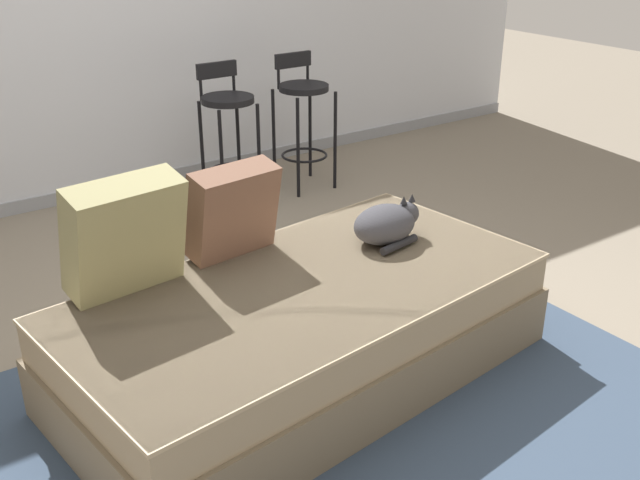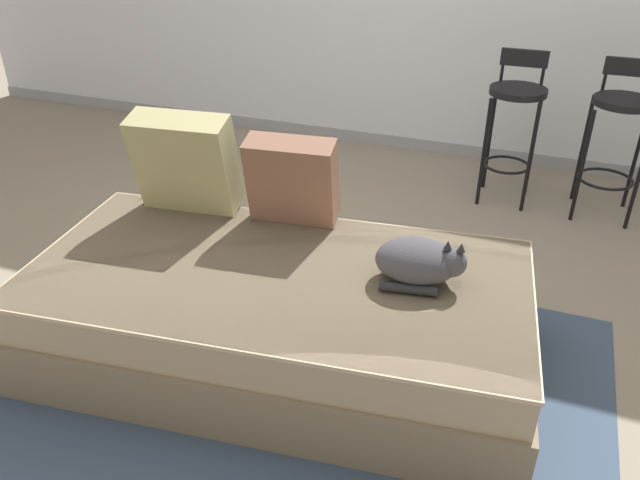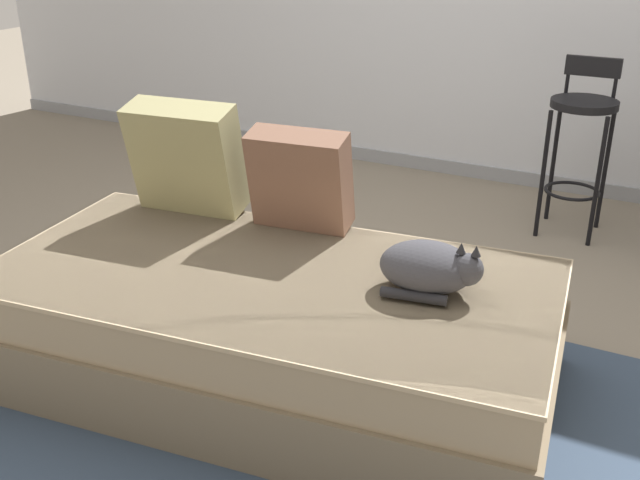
{
  "view_description": "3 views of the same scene",
  "coord_description": "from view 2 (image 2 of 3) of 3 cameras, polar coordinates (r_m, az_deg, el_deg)",
  "views": [
    {
      "loc": [
        -1.5,
        -2.66,
        1.87
      ],
      "look_at": [
        0.15,
        -0.3,
        0.56
      ],
      "focal_mm": 42.0,
      "sensor_mm": 36.0,
      "label": 1
    },
    {
      "loc": [
        0.91,
        -2.31,
        1.8
      ],
      "look_at": [
        0.15,
        -0.3,
        0.56
      ],
      "focal_mm": 35.0,
      "sensor_mm": 36.0,
      "label": 2
    },
    {
      "loc": [
        1.25,
        -2.44,
        1.63
      ],
      "look_at": [
        0.15,
        -0.3,
        0.56
      ],
      "focal_mm": 42.0,
      "sensor_mm": 36.0,
      "label": 3
    }
  ],
  "objects": [
    {
      "name": "wall_baseboard_trim",
      "position": [
        4.92,
        8.72,
        8.68
      ],
      "size": [
        8.0,
        0.02,
        0.09
      ],
      "primitive_type": "cube",
      "color": "gray",
      "rests_on": "ground"
    },
    {
      "name": "area_rug",
      "position": [
        2.58,
        -6.47,
        -14.49
      ],
      "size": [
        2.74,
        2.13,
        0.01
      ],
      "primitive_type": "cube",
      "color": "#334256",
      "rests_on": "ground"
    },
    {
      "name": "bar_stool_near_window",
      "position": [
        4.07,
        17.4,
        11.11
      ],
      "size": [
        0.34,
        0.34,
        0.93
      ],
      "color": "black",
      "rests_on": "ground"
    },
    {
      "name": "throw_pillow_corner",
      "position": [
        2.94,
        -12.18,
        6.93
      ],
      "size": [
        0.48,
        0.31,
        0.48
      ],
      "color": "#847F56",
      "rests_on": "couch"
    },
    {
      "name": "bar_stool_by_doorway",
      "position": [
        4.09,
        25.6,
        9.38
      ],
      "size": [
        0.34,
        0.34,
        0.93
      ],
      "color": "black",
      "rests_on": "ground"
    },
    {
      "name": "throw_pillow_middle",
      "position": [
        2.78,
        -2.54,
        5.44
      ],
      "size": [
        0.41,
        0.26,
        0.41
      ],
      "color": "brown",
      "rests_on": "couch"
    },
    {
      "name": "ground_plane",
      "position": [
        3.07,
        -0.66,
        -6.02
      ],
      "size": [
        16.0,
        16.0,
        0.0
      ],
      "primitive_type": "plane",
      "color": "slate",
      "rests_on": "ground"
    },
    {
      "name": "cat",
      "position": [
        2.44,
        9.1,
        -1.94
      ],
      "size": [
        0.37,
        0.29,
        0.2
      ],
      "color": "#333338",
      "rests_on": "couch"
    },
    {
      "name": "couch",
      "position": [
        2.64,
        -3.85,
        -6.81
      ],
      "size": [
        2.14,
        1.25,
        0.44
      ],
      "color": "#766750",
      "rests_on": "ground"
    }
  ]
}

